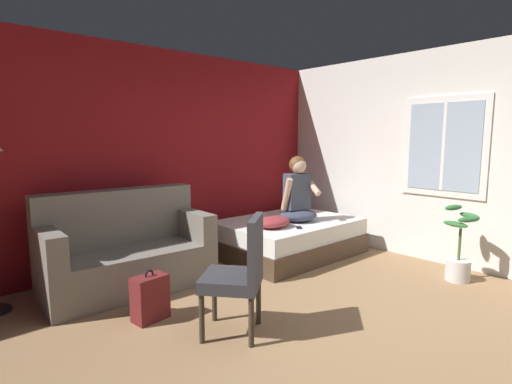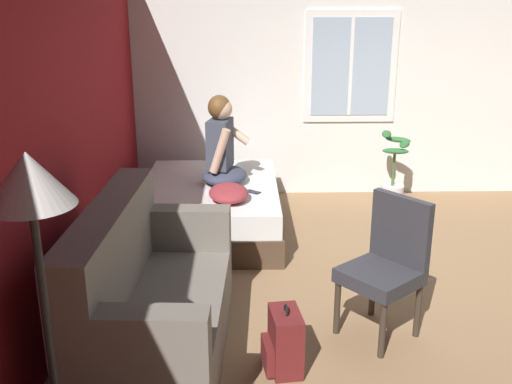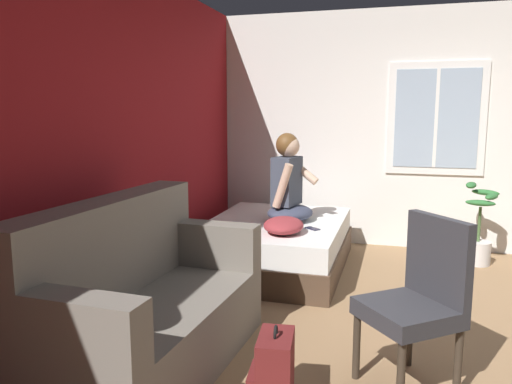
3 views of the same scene
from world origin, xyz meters
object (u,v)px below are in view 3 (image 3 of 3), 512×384
(cell_phone, at_px, (313,229))
(potted_plant, at_px, (479,236))
(couch, at_px, (142,307))
(bed, at_px, (275,244))
(throw_pillow, at_px, (284,225))
(backpack, at_px, (273,373))
(person_seated, at_px, (289,185))
(side_chair, at_px, (418,297))

(cell_phone, relative_size, potted_plant, 0.17)
(couch, xyz_separation_m, cell_phone, (1.94, -0.71, 0.09))
(bed, relative_size, throw_pillow, 3.88)
(bed, bearing_deg, backpack, -166.41)
(bed, height_order, person_seated, person_seated)
(couch, bearing_deg, person_seated, -10.46)
(throw_pillow, distance_m, cell_phone, 0.32)
(bed, xyz_separation_m, side_chair, (-1.93, -1.30, 0.30))
(potted_plant, bearing_deg, couch, 141.46)
(side_chair, relative_size, cell_phone, 6.81)
(cell_phone, bearing_deg, backpack, -137.85)
(backpack, bearing_deg, potted_plant, -24.98)
(throw_pillow, distance_m, potted_plant, 2.14)
(throw_pillow, bearing_deg, potted_plant, -57.53)
(bed, height_order, throw_pillow, throw_pillow)
(side_chair, bearing_deg, potted_plant, -14.77)
(cell_phone, xyz_separation_m, potted_plant, (0.93, -1.57, -0.18))
(couch, relative_size, cell_phone, 12.07)
(person_seated, xyz_separation_m, cell_phone, (-0.30, -0.30, -0.35))
(backpack, distance_m, cell_phone, 2.14)
(bed, relative_size, cell_phone, 12.95)
(side_chair, bearing_deg, backpack, 120.77)
(person_seated, height_order, potted_plant, person_seated)
(side_chair, distance_m, potted_plant, 2.70)
(backpack, relative_size, cell_phone, 3.18)
(couch, distance_m, potted_plant, 3.66)
(side_chair, height_order, backpack, side_chair)
(person_seated, bearing_deg, throw_pillow, -172.33)
(side_chair, distance_m, cell_phone, 1.90)
(side_chair, bearing_deg, couch, 99.16)
(couch, distance_m, side_chair, 1.62)
(couch, bearing_deg, throw_pillow, -15.70)
(side_chair, bearing_deg, bed, 33.96)
(bed, xyz_separation_m, couch, (-2.19, 0.29, 0.16))
(backpack, height_order, cell_phone, cell_phone)
(bed, bearing_deg, throw_pillow, -157.89)
(cell_phone, bearing_deg, throw_pillow, 171.78)
(backpack, xyz_separation_m, cell_phone, (2.11, 0.15, 0.29))
(person_seated, relative_size, throw_pillow, 1.82)
(potted_plant, bearing_deg, backpack, 155.02)
(backpack, relative_size, throw_pillow, 0.95)
(bed, distance_m, potted_plant, 2.10)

